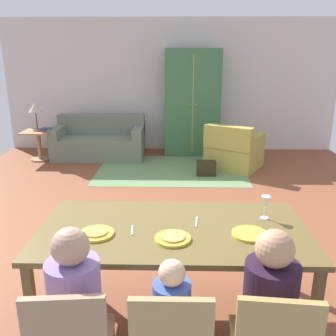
{
  "coord_description": "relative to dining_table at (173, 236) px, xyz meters",
  "views": [
    {
      "loc": [
        0.13,
        -3.77,
        1.99
      ],
      "look_at": [
        0.04,
        -0.12,
        0.85
      ],
      "focal_mm": 39.17,
      "sensor_mm": 36.0,
      "label": 1
    }
  ],
  "objects": [
    {
      "name": "ground_plane",
      "position": [
        -0.11,
        2.04,
        -0.71
      ],
      "size": [
        6.94,
        6.64,
        0.02
      ],
      "primitive_type": "cube",
      "color": "brown"
    },
    {
      "name": "back_wall",
      "position": [
        -0.11,
        5.41,
        0.65
      ],
      "size": [
        6.94,
        0.1,
        2.7
      ],
      "primitive_type": "cube",
      "color": "silver",
      "rests_on": "ground_plane"
    },
    {
      "name": "dining_table",
      "position": [
        0.0,
        0.0,
        0.0
      ],
      "size": [
        1.98,
        1.0,
        0.76
      ],
      "color": "brown",
      "rests_on": "ground_plane"
    },
    {
      "name": "plate_near_man",
      "position": [
        -0.54,
        -0.12,
        0.07
      ],
      "size": [
        0.25,
        0.25,
        0.02
      ],
      "primitive_type": "cylinder",
      "color": "yellow",
      "rests_on": "dining_table"
    },
    {
      "name": "pizza_near_man",
      "position": [
        -0.54,
        -0.12,
        0.09
      ],
      "size": [
        0.17,
        0.17,
        0.01
      ],
      "primitive_type": "cylinder",
      "color": "gold",
      "rests_on": "plate_near_man"
    },
    {
      "name": "plate_near_child",
      "position": [
        0.0,
        -0.18,
        0.07
      ],
      "size": [
        0.25,
        0.25,
        0.02
      ],
      "primitive_type": "cylinder",
      "color": "yellow",
      "rests_on": "dining_table"
    },
    {
      "name": "pizza_near_child",
      "position": [
        0.0,
        -0.18,
        0.09
      ],
      "size": [
        0.17,
        0.17,
        0.01
      ],
      "primitive_type": "cylinder",
      "color": "#DA9B4F",
      "rests_on": "plate_near_child"
    },
    {
      "name": "plate_near_woman",
      "position": [
        0.54,
        -0.1,
        0.07
      ],
      "size": [
        0.25,
        0.25,
        0.02
      ],
      "primitive_type": "cylinder",
      "color": "yellow",
      "rests_on": "dining_table"
    },
    {
      "name": "wine_glass",
      "position": [
        0.71,
        0.18,
        0.2
      ],
      "size": [
        0.07,
        0.07,
        0.19
      ],
      "color": "silver",
      "rests_on": "dining_table"
    },
    {
      "name": "fork",
      "position": [
        -0.3,
        -0.05,
        0.07
      ],
      "size": [
        0.03,
        0.15,
        0.01
      ],
      "primitive_type": "cube",
      "rotation": [
        0.0,
        0.0,
        0.11
      ],
      "color": "silver",
      "rests_on": "dining_table"
    },
    {
      "name": "knife",
      "position": [
        0.18,
        0.1,
        0.07
      ],
      "size": [
        0.03,
        0.17,
        0.01
      ],
      "primitive_type": "cube",
      "rotation": [
        0.0,
        0.0,
        -0.11
      ],
      "color": "silver",
      "rests_on": "dining_table"
    },
    {
      "name": "person_man",
      "position": [
        -0.55,
        -0.69,
        -0.18
      ],
      "size": [
        0.3,
        0.41,
        1.11
      ],
      "color": "navy",
      "rests_on": "ground_plane"
    },
    {
      "name": "person_child",
      "position": [
        -0.0,
        -0.69,
        -0.26
      ],
      "size": [
        0.22,
        0.29,
        0.92
      ],
      "color": "#3B3440",
      "rests_on": "ground_plane"
    },
    {
      "name": "person_woman",
      "position": [
        0.55,
        -0.69,
        -0.18
      ],
      "size": [
        0.3,
        0.41,
        1.11
      ],
      "color": "navy",
      "rests_on": "ground_plane"
    },
    {
      "name": "area_rug",
      "position": [
        -0.07,
        3.81,
        -0.69
      ],
      "size": [
        2.6,
        1.8,
        0.01
      ],
      "primitive_type": "cube",
      "color": "#658756",
      "rests_on": "ground_plane"
    },
    {
      "name": "couch",
      "position": [
        -1.52,
        4.67,
        -0.39
      ],
      "size": [
        1.77,
        0.86,
        0.82
      ],
      "color": "slate",
      "rests_on": "ground_plane"
    },
    {
      "name": "armchair",
      "position": [
        1.06,
        3.96,
        -0.38
      ],
      "size": [
        1.17,
        1.17,
        0.82
      ],
      "color": "#A89C45",
      "rests_on": "ground_plane"
    },
    {
      "name": "armoire",
      "position": [
        0.34,
        5.02,
        0.35
      ],
      "size": [
        1.1,
        0.59,
        2.1
      ],
      "color": "#3A6C44",
      "rests_on": "ground_plane"
    },
    {
      "name": "side_table",
      "position": [
        -2.64,
        4.41,
        -0.32
      ],
      "size": [
        0.56,
        0.56,
        0.58
      ],
      "color": "#A97D59",
      "rests_on": "ground_plane"
    },
    {
      "name": "table_lamp",
      "position": [
        -2.64,
        4.41,
        0.31
      ],
      "size": [
        0.26,
        0.26,
        0.54
      ],
      "color": "#424438",
      "rests_on": "side_table"
    },
    {
      "name": "book_lower",
      "position": [
        -2.5,
        4.39,
        -0.1
      ],
      "size": [
        0.22,
        0.16,
        0.03
      ],
      "primitive_type": "cube",
      "color": "#A53438",
      "rests_on": "side_table"
    },
    {
      "name": "book_upper",
      "position": [
        -2.48,
        4.41,
        -0.07
      ],
      "size": [
        0.22,
        0.16,
        0.03
      ],
      "primitive_type": "cube",
      "color": "#255376",
      "rests_on": "book_lower"
    },
    {
      "name": "handbag",
      "position": [
        0.53,
        3.51,
        -0.57
      ],
      "size": [
        0.32,
        0.16,
        0.26
      ],
      "primitive_type": "cube",
      "color": "black",
      "rests_on": "ground_plane"
    }
  ]
}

